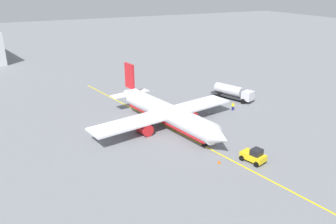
% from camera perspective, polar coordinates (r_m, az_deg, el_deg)
% --- Properties ---
extents(ground_plane, '(400.00, 400.00, 0.00)m').
position_cam_1_polar(ground_plane, '(63.56, 0.00, -2.53)').
color(ground_plane, slate).
extents(airplane, '(30.79, 29.76, 9.56)m').
position_cam_1_polar(airplane, '(62.95, -0.28, -0.21)').
color(airplane, white).
rests_on(airplane, ground).
extents(fuel_tanker, '(10.35, 5.87, 3.15)m').
position_cam_1_polar(fuel_tanker, '(79.63, 10.65, 3.32)').
color(fuel_tanker, '#2D2D33').
rests_on(fuel_tanker, ground).
extents(pushback_tug, '(4.00, 3.13, 2.20)m').
position_cam_1_polar(pushback_tug, '(52.99, 14.03, -7.02)').
color(pushback_tug, yellow).
rests_on(pushback_tug, ground).
extents(refueling_worker, '(0.62, 0.63, 1.71)m').
position_cam_1_polar(refueling_worker, '(72.90, 10.71, 0.92)').
color(refueling_worker, navy).
rests_on(refueling_worker, ground).
extents(safety_cone_nose, '(0.50, 0.50, 0.56)m').
position_cam_1_polar(safety_cone_nose, '(51.91, 8.48, -8.12)').
color(safety_cone_nose, '#F2590F').
rests_on(safety_cone_nose, ground).
extents(taxi_line_marking, '(67.26, 13.21, 0.01)m').
position_cam_1_polar(taxi_line_marking, '(63.56, 0.00, -2.52)').
color(taxi_line_marking, yellow).
rests_on(taxi_line_marking, ground).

